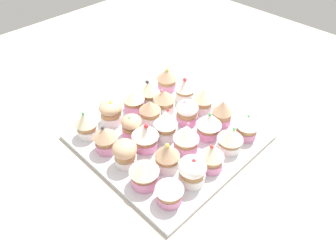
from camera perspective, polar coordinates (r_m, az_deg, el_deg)
The scene contains 27 objects.
ground_plane at distance 85.61cm, azimuth -0.00°, elevation -2.84°, with size 180.00×180.00×3.00cm, color #B2A899.
baking_tray at distance 84.14cm, azimuth -0.00°, elevation -1.82°, with size 40.42×40.42×1.20cm.
cupcake_0 at distance 97.80cm, azimuth -0.22°, elevation 8.43°, with size 6.10×6.10×7.25cm.
cupcake_1 at distance 92.55cm, azimuth -3.25°, elevation 6.12°, with size 5.77×5.77×7.32cm.
cupcake_2 at distance 89.93cm, azimuth -6.13°, elevation 4.64°, with size 6.07×6.07×6.75cm.
cupcake_3 at distance 86.89cm, azimuth -10.10°, elevation 2.50°, with size 6.19×6.19×6.85cm.
cupcake_4 at distance 83.61cm, azimuth -14.39°, elevation 0.46°, with size 5.73×5.73×7.97cm.
cupcake_5 at distance 93.39cm, azimuth 3.06°, elevation 6.73°, with size 6.05×6.05×7.60cm.
cupcake_6 at distance 89.21cm, azimuth -0.67°, elevation 4.57°, with size 6.23×6.23×7.00cm.
cupcake_7 at distance 85.90cm, azimuth -3.21°, elevation 2.67°, with size 5.81×5.81×6.55cm.
cupcake_8 at distance 82.30cm, azimuth -6.47°, elevation 0.06°, with size 5.32×5.32×6.25cm.
cupcake_9 at distance 78.90cm, azimuth -11.08°, elevation -2.19°, with size 6.02×6.02×7.29cm.
cupcake_10 at distance 89.13cm, azimuth 6.17°, elevation 4.74°, with size 5.53×5.53×7.98cm.
cupcake_11 at distance 85.66cm, azimuth 3.20°, elevation 2.61°, with size 5.96×5.96×7.00cm.
cupcake_12 at distance 80.36cm, azimuth -0.32°, elevation 0.28°, with size 6.11×6.11×8.51cm.
cupcake_13 at distance 77.76cm, azimuth -4.11°, elevation -1.65°, with size 6.74×6.74×8.13cm.
cupcake_14 at distance 74.67cm, azimuth -7.50°, elevation -4.91°, with size 5.83×5.83×6.85cm.
cupcake_15 at distance 86.02cm, azimuth 9.64°, elevation 2.45°, with size 5.38×5.38×7.36cm.
cupcake_16 at distance 81.53cm, azimuth 7.30°, elevation 0.32°, with size 6.57×6.57×7.67cm.
cupcake_17 at distance 77.03cm, azimuth 3.25°, elevation -2.08°, with size 6.41×6.41×8.25cm.
cupcake_18 at distance 73.29cm, azimuth -0.13°, elevation -5.31°, with size 5.86×5.86×7.83cm.
cupcake_19 at distance 70.32cm, azimuth -4.28°, elevation -8.16°, with size 6.71×6.71×7.27cm.
cupcake_20 at distance 83.20cm, azimuth 13.99°, elevation -0.10°, with size 5.76×5.76×6.98cm.
cupcake_21 at distance 79.03cm, azimuth 11.05°, elevation -2.23°, with size 6.41×6.41×6.97cm.
cupcake_22 at distance 73.86cm, azimuth 7.80°, elevation -5.36°, with size 5.79×5.79×7.75cm.
cupcake_23 at distance 70.82cm, azimuth 4.33°, elevation -7.94°, with size 6.34×6.34×7.38cm.
cupcake_24 at distance 67.46cm, azimuth 0.25°, elevation -11.35°, with size 6.13×6.13×6.70cm.
Camera 1 is at (42.92, 42.99, 58.83)cm, focal length 34.16 mm.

